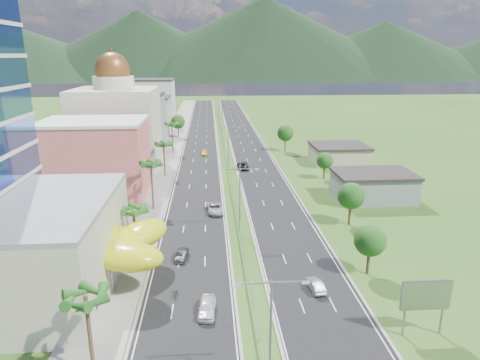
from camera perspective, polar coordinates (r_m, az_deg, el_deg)
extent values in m
plane|color=#2D5119|center=(61.90, 0.66, -10.66)|extent=(500.00, 500.00, 0.00)
cube|color=black|center=(147.65, -5.20, 5.36)|extent=(11.00, 260.00, 0.04)
cube|color=black|center=(148.12, 0.63, 5.47)|extent=(11.00, 260.00, 0.04)
cube|color=gray|center=(148.12, -8.89, 5.28)|extent=(7.00, 260.00, 0.12)
cube|color=gray|center=(129.95, -2.01, 4.17)|extent=(0.08, 216.00, 0.28)
cube|color=gray|center=(230.64, -3.01, 9.47)|extent=(0.10, 0.12, 0.70)
cylinder|color=gray|center=(37.83, 4.07, -20.46)|extent=(0.20, 0.20, 11.00)
cube|color=gray|center=(34.75, 1.83, -13.60)|extent=(2.88, 0.12, 0.12)
cube|color=gray|center=(35.13, 6.64, -13.35)|extent=(2.88, 0.12, 0.12)
cube|color=silver|center=(34.70, -0.34, -13.83)|extent=(0.60, 0.25, 0.18)
cube|color=silver|center=(35.43, 8.72, -13.35)|extent=(0.60, 0.25, 0.18)
cylinder|color=gray|center=(68.92, -0.03, -2.79)|extent=(0.20, 0.20, 11.00)
cube|color=gray|center=(67.27, -1.25, 1.45)|extent=(2.88, 0.12, 0.12)
cube|color=gray|center=(67.48, 1.19, 1.49)|extent=(2.88, 0.12, 0.12)
cube|color=silver|center=(67.25, -2.34, 1.35)|extent=(0.60, 0.25, 0.18)
cube|color=silver|center=(67.63, 2.27, 1.43)|extent=(0.60, 0.25, 0.18)
cylinder|color=gray|center=(107.44, -1.57, 4.23)|extent=(0.20, 0.20, 11.00)
cube|color=gray|center=(106.39, -2.37, 7.01)|extent=(2.88, 0.12, 0.12)
cube|color=gray|center=(106.52, -0.81, 7.03)|extent=(2.88, 0.12, 0.12)
cube|color=silver|center=(106.37, -3.07, 6.94)|extent=(0.60, 0.25, 0.18)
cube|color=silver|center=(106.61, -0.12, 6.99)|extent=(0.60, 0.25, 0.18)
cylinder|color=gray|center=(151.69, -2.37, 7.81)|extent=(0.20, 0.20, 11.00)
cube|color=gray|center=(150.95, -2.95, 9.79)|extent=(2.88, 0.12, 0.12)
cube|color=gray|center=(151.04, -1.84, 9.81)|extent=(2.88, 0.12, 0.12)
cube|color=silver|center=(150.94, -3.44, 9.75)|extent=(0.60, 0.25, 0.18)
cube|color=silver|center=(151.11, -1.35, 9.78)|extent=(0.60, 0.25, 0.18)
cylinder|color=gray|center=(196.28, -2.81, 9.77)|extent=(0.20, 0.20, 11.00)
cube|color=gray|center=(195.71, -3.26, 11.31)|extent=(2.88, 0.12, 0.12)
cube|color=gray|center=(195.78, -2.40, 11.32)|extent=(2.88, 0.12, 0.12)
cube|color=silver|center=(195.70, -3.64, 11.27)|extent=(0.60, 0.25, 0.18)
cube|color=silver|center=(195.83, -2.02, 11.29)|extent=(0.60, 0.25, 0.18)
cylinder|color=gray|center=(62.11, -22.17, -9.82)|extent=(0.50, 0.50, 4.00)
cylinder|color=gray|center=(55.96, -16.74, -12.23)|extent=(0.50, 0.50, 4.00)
cylinder|color=gray|center=(54.48, -21.63, -13.57)|extent=(0.50, 0.50, 4.00)
cylinder|color=gray|center=(59.92, -13.84, -10.00)|extent=(0.50, 0.50, 4.00)
cube|color=#CA5B53|center=(92.32, -18.69, 2.60)|extent=(20.00, 15.00, 15.00)
cube|color=beige|center=(113.81, -16.03, 6.60)|extent=(20.00, 20.00, 20.00)
cylinder|color=beige|center=(112.55, -16.50, 12.37)|extent=(10.00, 10.00, 3.00)
sphere|color=brown|center=(112.41, -16.63, 13.89)|extent=(8.40, 8.40, 8.40)
cube|color=gray|center=(138.22, -13.53, 7.58)|extent=(16.00, 15.00, 16.00)
cube|color=#B7AF97|center=(159.96, -12.27, 8.27)|extent=(16.00, 15.00, 13.00)
cube|color=silver|center=(182.30, -11.35, 10.07)|extent=(16.00, 15.00, 18.00)
cylinder|color=gray|center=(49.57, 21.00, -17.23)|extent=(0.24, 0.24, 3.20)
cylinder|color=gray|center=(51.29, 25.23, -16.54)|extent=(0.24, 0.24, 3.20)
cube|color=#D85919|center=(48.88, 23.56, -13.93)|extent=(5.20, 0.35, 3.20)
cube|color=gray|center=(90.08, 17.31, -0.91)|extent=(15.00, 10.00, 5.00)
cube|color=#B7AF97|center=(118.15, 13.04, 3.29)|extent=(14.00, 12.00, 4.40)
cylinder|color=#47301C|center=(42.10, -19.34, -19.27)|extent=(0.36, 0.36, 8.50)
cylinder|color=#47301C|center=(62.87, -13.82, -6.95)|extent=(0.36, 0.36, 7.50)
cylinder|color=#47301C|center=(81.19, -11.63, -0.88)|extent=(0.36, 0.36, 9.00)
cylinder|color=#47301C|center=(103.36, -10.06, 2.64)|extent=(0.36, 0.36, 8.00)
cylinder|color=#47301C|center=(127.61, -8.99, 5.48)|extent=(0.36, 0.36, 8.80)
cylinder|color=#47301C|center=(152.48, -8.22, 6.54)|extent=(0.40, 0.40, 4.90)
sphere|color=#23581B|center=(151.98, -8.27, 7.71)|extent=(4.90, 4.90, 4.90)
cylinder|color=#47301C|center=(60.00, 16.74, -10.09)|extent=(0.40, 0.40, 4.20)
sphere|color=#23581B|center=(58.87, 16.96, -7.74)|extent=(4.20, 4.20, 4.20)
cylinder|color=#47301C|center=(75.56, 14.43, -4.17)|extent=(0.40, 0.40, 4.55)
sphere|color=#23581B|center=(74.61, 14.58, -2.06)|extent=(4.55, 4.55, 4.55)
cylinder|color=#47301C|center=(102.03, 11.15, 1.20)|extent=(0.40, 0.40, 3.85)
sphere|color=#23581B|center=(101.42, 11.23, 2.55)|extent=(3.85, 3.85, 3.85)
cylinder|color=#47301C|center=(129.54, 6.03, 4.88)|extent=(0.40, 0.40, 4.90)
sphere|color=#23581B|center=(128.95, 6.07, 6.25)|extent=(4.90, 4.90, 4.90)
imported|color=white|center=(50.33, -4.42, -16.55)|extent=(2.22, 4.77, 1.58)
imported|color=black|center=(62.50, -7.76, -9.85)|extent=(1.88, 4.01, 1.27)
imported|color=#A1A3A8|center=(79.21, -3.39, -3.80)|extent=(3.15, 5.92, 1.59)
imported|color=yellow|center=(124.70, -4.75, 3.62)|extent=(1.76, 4.23, 1.22)
imported|color=#9C9EA4|center=(55.35, 9.99, -13.61)|extent=(1.89, 4.19, 1.33)
imported|color=black|center=(109.44, 0.36, 1.97)|extent=(2.79, 5.96, 1.65)
imported|color=black|center=(53.91, -8.56, -14.53)|extent=(0.72, 1.86, 1.16)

